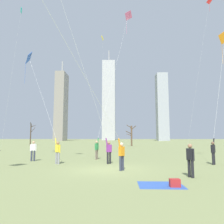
{
  "coord_description": "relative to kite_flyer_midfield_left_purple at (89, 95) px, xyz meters",
  "views": [
    {
      "loc": [
        0.66,
        -13.21,
        1.94
      ],
      "look_at": [
        0.0,
        6.0,
        4.21
      ],
      "focal_mm": 34.15,
      "sensor_mm": 36.0,
      "label": 1
    }
  ],
  "objects": [
    {
      "name": "distant_kite_high_overhead_teal",
      "position": [
        -12.05,
        16.31,
        12.56
      ],
      "size": [
        3.95,
        3.89,
        19.35
      ],
      "color": "teal",
      "rests_on": "ground"
    },
    {
      "name": "skyline_mid_tower_left",
      "position": [
        -5.15,
        124.54,
        21.21
      ],
      "size": [
        8.05,
        10.8,
        58.84
      ],
      "color": "#B2B2B7",
      "rests_on": "ground"
    },
    {
      "name": "bystander_watching_nearby",
      "position": [
        4.99,
        0.23,
        -3.16
      ],
      "size": [
        0.33,
        0.47,
        1.62
      ],
      "color": "black",
      "rests_on": "ground"
    },
    {
      "name": "bystander_far_off_by_trees",
      "position": [
        -5.53,
        6.94,
        -3.16
      ],
      "size": [
        0.5,
        0.26,
        1.62
      ],
      "color": "#33384C",
      "rests_on": "ground"
    },
    {
      "name": "bare_tree_leftmost",
      "position": [
        -19.66,
        39.95,
        -1.19
      ],
      "size": [
        1.27,
        2.4,
        5.5
      ],
      "color": "#423326",
      "rests_on": "ground"
    },
    {
      "name": "ground_plane",
      "position": [
        0.87,
        2.73,
        -4.06
      ],
      "size": [
        400.0,
        400.0,
        0.0
      ],
      "primitive_type": "plane",
      "color": "#848E56"
    },
    {
      "name": "picnic_spot",
      "position": [
        3.48,
        -1.66,
        -3.97
      ],
      "size": [
        1.81,
        1.42,
        0.31
      ],
      "color": "#3359B2",
      "rests_on": "ground"
    },
    {
      "name": "bare_tree_right_of_center",
      "position": [
        4.16,
        36.8,
        -1.55
      ],
      "size": [
        2.35,
        2.5,
        4.65
      ],
      "color": "brown",
      "rests_on": "ground"
    },
    {
      "name": "distant_kite_drifting_left_red",
      "position": [
        14.78,
        20.25,
        15.59
      ],
      "size": [
        4.41,
        1.33,
        22.88
      ],
      "color": "red",
      "rests_on": "ground"
    },
    {
      "name": "kite_flyer_midfield_left_purple",
      "position": [
        0.0,
        0.0,
        0.0
      ],
      "size": [
        8.92,
        11.68,
        17.02
      ],
      "color": "#33384C",
      "rests_on": "ground"
    },
    {
      "name": "skyline_tall_tower",
      "position": [
        24.69,
        104.55,
        14.14
      ],
      "size": [
        5.78,
        7.3,
        36.4
      ],
      "color": "#9EA3AD",
      "rests_on": "ground"
    },
    {
      "name": "skyline_mid_tower_right",
      "position": [
        -30.67,
        105.28,
        14.8
      ],
      "size": [
        5.16,
        10.5,
        44.6
      ],
      "color": "gray",
      "rests_on": "ground"
    },
    {
      "name": "kite_flyer_foreground_right_pink",
      "position": [
        0.48,
        11.4,
        2.11
      ],
      "size": [
        4.14,
        11.37,
        20.5
      ],
      "color": "#726656",
      "rests_on": "ground"
    },
    {
      "name": "kite_flyer_far_back_orange",
      "position": [
        8.79,
        5.69,
        -0.97
      ],
      "size": [
        3.49,
        2.86,
        11.35
      ],
      "color": "black",
      "rests_on": "ground"
    },
    {
      "name": "kite_flyer_foreground_left_green",
      "position": [
        0.0,
        4.75,
        -0.71
      ],
      "size": [
        5.59,
        4.54,
        17.06
      ],
      "color": "black",
      "rests_on": "ground"
    },
    {
      "name": "kite_flyer_midfield_center_blue",
      "position": [
        -4.4,
        6.76,
        -0.53
      ],
      "size": [
        5.6,
        6.92,
        11.15
      ],
      "color": "gray",
      "rests_on": "ground"
    },
    {
      "name": "distant_kite_low_near_trees_yellow",
      "position": [
        -1.6,
        28.67,
        14.87
      ],
      "size": [
        0.83,
        4.54,
        21.38
      ],
      "color": "yellow",
      "rests_on": "ground"
    }
  ]
}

